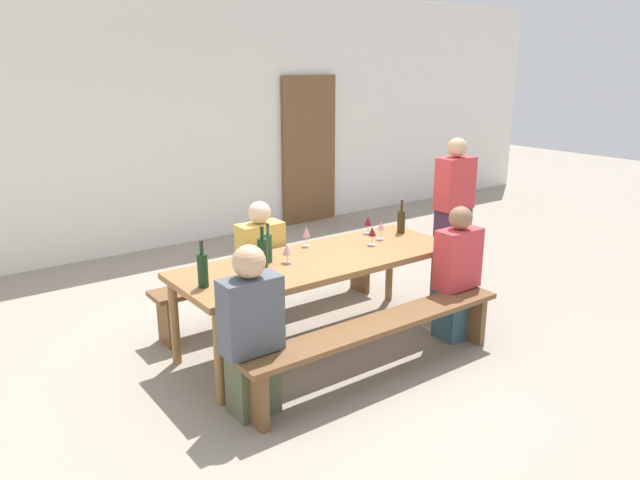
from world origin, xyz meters
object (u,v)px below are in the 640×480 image
Objects in this scene: wooden_door at (309,151)px; wine_bottle_2 at (203,269)px; wine_glass_2 at (381,226)px; wine_glass_4 at (306,232)px; seated_guest_near_0 at (252,335)px; standing_host at (453,223)px; seated_guest_far_0 at (261,269)px; seated_guest_near_1 at (457,277)px; bench_far at (273,278)px; wine_glass_3 at (372,232)px; bench_near at (379,333)px; tasting_table at (320,266)px; wine_bottle_3 at (401,221)px; wine_glass_0 at (287,250)px; wine_bottle_1 at (262,253)px; wine_glass_1 at (368,222)px; wine_bottle_0 at (268,247)px.

wooden_door is 4.78m from wine_bottle_2.
wine_glass_4 is at bearing 161.71° from wine_glass_2.
wine_glass_4 is 1.44m from seated_guest_near_0.
seated_guest_far_0 is at bearing -15.13° from standing_host.
standing_host is at bearing -100.65° from wooden_door.
seated_guest_near_0 is 1.98m from seated_guest_near_1.
seated_guest_near_0 is at bearing -126.75° from bench_far.
wooden_door is 3.77m from wine_glass_3.
wine_bottle_2 is (-3.34, -3.42, -0.17)m from wooden_door.
wine_bottle_2 is 0.29× the size of seated_guest_near_0.
wooden_door reaches higher than wine_glass_3.
bench_near is 1.01m from seated_guest_near_0.
seated_guest_far_0 is (-0.21, 0.58, -0.14)m from tasting_table.
seated_guest_far_0 is (-0.21, 1.32, 0.17)m from bench_near.
bench_near is 1.44× the size of standing_host.
wine_glass_2 is 0.14× the size of seated_guest_near_0.
wine_glass_0 is (-1.34, -0.11, -0.01)m from wine_bottle_3.
seated_guest_near_1 is (1.98, 0.00, -0.02)m from seated_guest_near_0.
seated_guest_far_0 is (0.30, 0.53, -0.34)m from wine_bottle_1.
wine_bottle_2 is 0.63m from seated_guest_near_0.
bench_far is 7.46× the size of wine_bottle_3.
wine_bottle_3 is 0.50m from wine_glass_3.
wine_glass_2 is at bearing 8.24° from tasting_table.
wine_glass_2 is (-1.53, -3.27, -0.18)m from wooden_door.
wine_bottle_1 is 1.87× the size of wine_glass_4.
wine_bottle_2 is at bearing -177.47° from tasting_table.
wine_glass_2 reaches higher than bench_near.
bench_near is at bearing -90.00° from tasting_table.
bench_near is at bearing -131.84° from wine_glass_2.
seated_guest_near_1 reaches higher than tasting_table.
bench_far is 1.66m from seated_guest_near_1.
wine_glass_1 is 0.69m from wine_glass_4.
wine_bottle_2 is (-0.54, -0.10, 0.00)m from wine_bottle_1.
wine_glass_2 is (1.26, 0.06, -0.01)m from wine_bottle_1.
standing_host is (2.17, 0.03, -0.11)m from wine_bottle_1.
wooden_door is 1.83× the size of seated_guest_near_1.
bench_near is 1.07m from wine_glass_3.
wine_glass_4 is at bearing -76.85° from bench_far.
wine_glass_1 is 0.98m from seated_guest_near_1.
wine_glass_1 reaches higher than bench_near.
wine_bottle_3 is 1.37m from seated_guest_far_0.
wine_glass_3 is 0.80m from seated_guest_near_1.
bench_near is 14.15× the size of wine_glass_3.
wine_bottle_0 is 0.16m from wine_bottle_1.
seated_guest_near_0 is at bearing -158.83° from wine_glass_3.
wine_bottle_3 is (2.10, 0.21, -0.02)m from wine_bottle_2.
wine_glass_0 is at bearing 178.05° from wine_glass_3.
wine_glass_1 reaches higher than tasting_table.
bench_near is 13.92× the size of wine_glass_2.
wine_bottle_3 is 1.87× the size of wine_glass_1.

